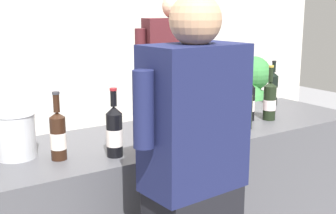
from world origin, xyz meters
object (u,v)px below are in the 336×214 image
(wine_bottle_1, at_px, (58,135))
(person_guest, at_px, (193,202))
(person_server, at_px, (175,112))
(wine_bottle_4, at_px, (270,101))
(wine_bottle_0, at_px, (114,132))
(ice_bucket, at_px, (15,135))
(wine_bottle_3, at_px, (273,89))
(wine_bottle_5, at_px, (246,107))
(wine_bottle_6, at_px, (238,97))
(wine_bottle_2, at_px, (249,101))
(wine_glass, at_px, (220,110))
(potted_shrub, at_px, (246,104))

(wine_bottle_1, xyz_separation_m, person_guest, (0.39, -0.54, -0.22))
(person_server, bearing_deg, wine_bottle_4, -78.67)
(wine_bottle_0, relative_size, wine_bottle_4, 0.96)
(wine_bottle_1, distance_m, ice_bucket, 0.21)
(person_server, bearing_deg, wine_bottle_3, -45.92)
(wine_bottle_5, height_order, wine_bottle_6, wine_bottle_6)
(wine_bottle_3, bearing_deg, person_server, 134.08)
(wine_bottle_6, relative_size, person_server, 0.20)
(wine_bottle_2, distance_m, wine_glass, 0.34)
(wine_bottle_3, height_order, potted_shrub, wine_bottle_3)
(wine_bottle_0, relative_size, potted_shrub, 0.29)
(wine_bottle_5, distance_m, wine_bottle_6, 0.31)
(wine_bottle_2, relative_size, potted_shrub, 0.29)
(wine_bottle_4, relative_size, person_guest, 0.21)
(wine_glass, distance_m, ice_bucket, 1.11)
(ice_bucket, bearing_deg, wine_glass, -9.20)
(wine_bottle_1, height_order, wine_bottle_3, same)
(wine_bottle_6, xyz_separation_m, person_guest, (-0.90, -0.73, -0.23))
(wine_bottle_4, distance_m, person_guest, 1.16)
(wine_bottle_4, height_order, wine_glass, wine_bottle_4)
(wine_bottle_0, distance_m, wine_glass, 0.70)
(wine_bottle_2, relative_size, wine_bottle_4, 0.97)
(wine_bottle_4, distance_m, person_server, 0.87)
(wine_glass, bearing_deg, wine_bottle_4, 5.79)
(wine_bottle_1, relative_size, wine_bottle_5, 0.96)
(wine_glass, distance_m, person_server, 0.94)
(person_server, xyz_separation_m, potted_shrub, (1.15, 0.43, -0.16))
(wine_glass, height_order, ice_bucket, ice_bucket)
(wine_bottle_4, bearing_deg, wine_glass, -174.21)
(ice_bucket, xyz_separation_m, potted_shrub, (2.53, 1.12, -0.36))
(wine_bottle_4, distance_m, potted_shrub, 1.64)
(wine_bottle_1, distance_m, potted_shrub, 2.70)
(wine_bottle_5, bearing_deg, ice_bucket, 170.88)
(wine_bottle_5, bearing_deg, wine_bottle_6, 56.06)
(wine_bottle_1, xyz_separation_m, wine_bottle_5, (1.11, -0.07, 0.01))
(wine_bottle_4, xyz_separation_m, wine_glass, (-0.44, -0.05, 0.01))
(ice_bucket, bearing_deg, potted_shrub, 23.97)
(wine_bottle_1, relative_size, wine_bottle_3, 1.00)
(wine_bottle_2, bearing_deg, wine_glass, -161.73)
(person_guest, bearing_deg, ice_bucket, 128.95)
(wine_bottle_2, relative_size, wine_bottle_5, 1.00)
(wine_bottle_0, relative_size, person_server, 0.19)
(wine_bottle_2, relative_size, person_server, 0.19)
(wine_bottle_6, bearing_deg, wine_glass, -146.44)
(person_server, distance_m, person_guest, 1.60)
(wine_bottle_5, height_order, ice_bucket, wine_bottle_5)
(wine_bottle_0, distance_m, wine_bottle_4, 1.15)
(wine_bottle_2, distance_m, person_guest, 1.09)
(wine_bottle_2, xyz_separation_m, wine_bottle_4, (0.12, -0.06, -0.00))
(wine_bottle_4, xyz_separation_m, person_guest, (-1.00, -0.54, -0.23))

